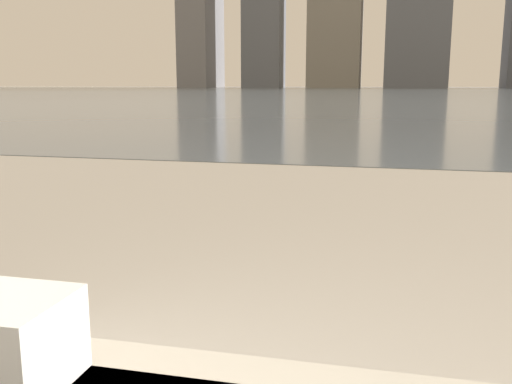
# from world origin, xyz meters

# --- Properties ---
(harbor_water) EXTENTS (180.00, 110.00, 0.01)m
(harbor_water) POSITION_xyz_m (0.00, 62.00, 0.01)
(harbor_water) COLOR slate
(harbor_water) RESTS_ON ground_plane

